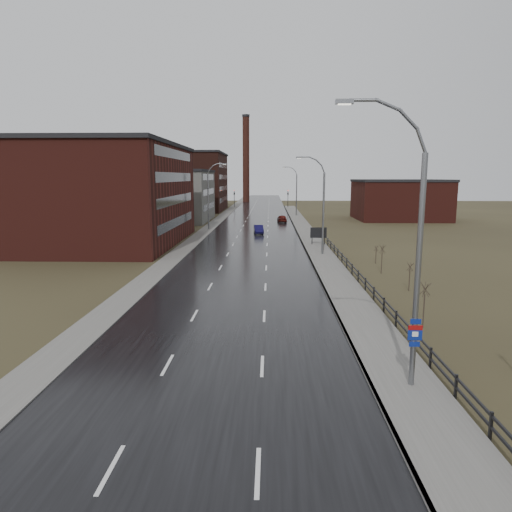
# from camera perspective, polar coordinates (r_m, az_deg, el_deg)

# --- Properties ---
(ground) EXTENTS (320.00, 320.00, 0.00)m
(ground) POSITION_cam_1_polar(r_m,az_deg,el_deg) (19.21, -6.68, -18.33)
(ground) COLOR #2D2819
(ground) RESTS_ON ground
(road) EXTENTS (14.00, 300.00, 0.06)m
(road) POSITION_cam_1_polar(r_m,az_deg,el_deg) (77.30, -0.23, 3.17)
(road) COLOR black
(road) RESTS_ON ground
(sidewalk_right) EXTENTS (3.20, 180.00, 0.18)m
(sidewalk_right) POSITION_cam_1_polar(r_m,az_deg,el_deg) (52.84, 8.20, 0.01)
(sidewalk_right) COLOR #595651
(sidewalk_right) RESTS_ON ground
(curb_right) EXTENTS (0.16, 180.00, 0.18)m
(curb_right) POSITION_cam_1_polar(r_m,az_deg,el_deg) (52.69, 6.55, 0.01)
(curb_right) COLOR slate
(curb_right) RESTS_ON ground
(sidewalk_left) EXTENTS (2.40, 260.00, 0.12)m
(sidewalk_left) POSITION_cam_1_polar(r_m,az_deg,el_deg) (78.01, -6.27, 3.20)
(sidewalk_left) COLOR #595651
(sidewalk_left) RESTS_ON ground
(warehouse_near) EXTENTS (22.44, 28.56, 13.50)m
(warehouse_near) POSITION_cam_1_polar(r_m,az_deg,el_deg) (66.13, -19.36, 7.34)
(warehouse_near) COLOR #471914
(warehouse_near) RESTS_ON ground
(warehouse_mid) EXTENTS (16.32, 20.40, 10.50)m
(warehouse_mid) POSITION_cam_1_polar(r_m,az_deg,el_deg) (97.02, -10.63, 7.47)
(warehouse_mid) COLOR slate
(warehouse_mid) RESTS_ON ground
(warehouse_far) EXTENTS (26.52, 24.48, 15.50)m
(warehouse_far) POSITION_cam_1_polar(r_m,az_deg,el_deg) (127.34, -10.00, 9.15)
(warehouse_far) COLOR #331611
(warehouse_far) RESTS_ON ground
(building_right) EXTENTS (18.36, 16.32, 8.50)m
(building_right) POSITION_cam_1_polar(r_m,az_deg,el_deg) (102.65, 17.49, 6.75)
(building_right) COLOR #471914
(building_right) RESTS_ON ground
(smokestack) EXTENTS (2.70, 2.70, 30.70)m
(smokestack) POSITION_cam_1_polar(r_m,az_deg,el_deg) (167.08, -1.26, 12.09)
(smokestack) COLOR #331611
(smokestack) RESTS_ON ground
(streetlight_main) EXTENTS (3.91, 0.29, 12.11)m
(streetlight_main) POSITION_cam_1_polar(r_m,az_deg,el_deg) (19.84, 18.84, 0.65)
(streetlight_main) COLOR slate
(streetlight_main) RESTS_ON ground
(streetlight_right_mid) EXTENTS (3.36, 0.28, 11.35)m
(streetlight_right_mid) POSITION_cam_1_polar(r_m,az_deg,el_deg) (53.15, 8.12, 6.31)
(streetlight_right_mid) COLOR slate
(streetlight_right_mid) RESTS_ON ground
(streetlight_left) EXTENTS (3.36, 0.28, 11.35)m
(streetlight_left) POSITION_cam_1_polar(r_m,az_deg,el_deg) (79.47, -5.79, 7.51)
(streetlight_left) COLOR slate
(streetlight_left) RESTS_ON ground
(streetlight_right_far) EXTENTS (3.36, 0.28, 11.35)m
(streetlight_right_far) POSITION_cam_1_polar(r_m,az_deg,el_deg) (106.94, 4.93, 8.12)
(streetlight_right_far) COLOR slate
(streetlight_right_far) RESTS_ON ground
(guardrail) EXTENTS (0.10, 53.05, 1.10)m
(guardrail) POSITION_cam_1_polar(r_m,az_deg,el_deg) (36.83, 13.73, -3.51)
(guardrail) COLOR black
(guardrail) RESTS_ON ground
(shrub_c) EXTENTS (0.66, 0.70, 2.81)m
(shrub_c) POSITION_cam_1_polar(r_m,az_deg,el_deg) (29.49, 20.28, -5.61)
(shrub_c) COLOR #382D23
(shrub_c) RESTS_ON ground
(shrub_d) EXTENTS (0.55, 0.58, 2.30)m
(shrub_d) POSITION_cam_1_polar(r_m,az_deg,el_deg) (38.53, 18.65, -2.38)
(shrub_d) COLOR #382D23
(shrub_d) RESTS_ON ground
(shrub_e) EXTENTS (0.65, 0.68, 2.75)m
(shrub_e) POSITION_cam_1_polar(r_m,az_deg,el_deg) (44.60, 15.46, -0.29)
(shrub_e) COLOR #382D23
(shrub_e) RESTS_ON ground
(shrub_f) EXTENTS (0.46, 0.48, 1.90)m
(shrub_f) POSITION_cam_1_polar(r_m,az_deg,el_deg) (49.75, 14.77, 0.24)
(shrub_f) COLOR #382D23
(shrub_f) RESTS_ON ground
(billboard) EXTENTS (2.16, 0.17, 2.44)m
(billboard) POSITION_cam_1_polar(r_m,az_deg,el_deg) (61.09, 7.81, 2.84)
(billboard) COLOR black
(billboard) RESTS_ON ground
(traffic_light_left) EXTENTS (0.58, 2.73, 5.30)m
(traffic_light_left) POSITION_cam_1_polar(r_m,az_deg,el_deg) (137.21, -2.74, 8.01)
(traffic_light_left) COLOR black
(traffic_light_left) RESTS_ON ground
(traffic_light_right) EXTENTS (0.58, 2.73, 5.30)m
(traffic_light_right) POSITION_cam_1_polar(r_m,az_deg,el_deg) (136.91, 4.02, 7.99)
(traffic_light_right) COLOR black
(traffic_light_right) RESTS_ON ground
(car_near) EXTENTS (1.80, 4.20, 1.34)m
(car_near) POSITION_cam_1_polar(r_m,az_deg,el_deg) (73.42, 0.32, 3.32)
(car_near) COLOR #0F0B3A
(car_near) RESTS_ON ground
(car_far) EXTENTS (1.96, 4.40, 1.47)m
(car_far) POSITION_cam_1_polar(r_m,az_deg,el_deg) (92.02, 3.27, 4.67)
(car_far) COLOR #4A100C
(car_far) RESTS_ON ground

